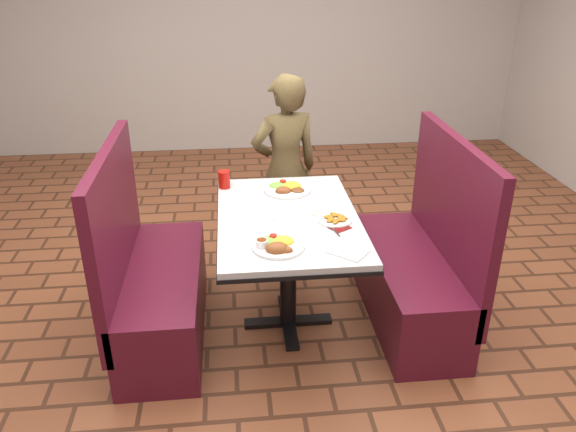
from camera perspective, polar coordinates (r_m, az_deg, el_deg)
The scene contains 14 objects.
dining_table at distance 3.26m, azimuth -0.00°, elevation -1.53°, with size 0.81×1.21×0.75m.
booth_bench_left at distance 3.44m, azimuth -13.45°, elevation -6.95°, with size 0.47×1.20×1.17m.
booth_bench_right at distance 3.58m, azimuth 12.89°, elevation -5.52°, with size 0.47×1.20×1.17m.
diner_person at distance 4.07m, azimuth -0.31°, elevation 4.76°, with size 0.50×0.33×1.38m, color brown.
near_dinner_plate at distance 2.86m, azimuth -1.10°, elevation -2.76°, with size 0.27×0.27×0.08m.
far_dinner_plate at distance 3.54m, azimuth -0.06°, elevation 2.99°, with size 0.29×0.29×0.08m.
plantain_plate at distance 3.16m, azimuth 4.79°, elevation -0.33°, with size 0.19×0.19×0.03m.
maroon_napkin at distance 3.09m, azimuth 5.17°, elevation -1.13°, with size 0.11×0.11×0.00m, color #5D0E0E.
spoon_utensil at distance 3.04m, azimuth 4.81°, elevation -1.56°, with size 0.01×0.13×0.00m, color #BABABF.
red_tumbler at distance 3.61m, azimuth -6.50°, elevation 3.72°, with size 0.07×0.07×0.11m, color red.
paper_napkin at distance 2.85m, azimuth 6.08°, elevation -3.59°, with size 0.19×0.14×0.01m, color white.
knife_utensil at distance 2.88m, azimuth -0.37°, elevation -2.97°, with size 0.01×0.15×0.00m, color silver.
fork_utensil at distance 2.85m, azimuth -2.02°, elevation -3.29°, with size 0.01×0.16×0.00m, color silver.
lettuce_shreds at distance 3.27m, azimuth 0.59°, elevation 0.50°, with size 0.28×0.32×0.00m, color #87B046, non-canonical shape.
Camera 1 is at (-0.30, -2.89, 2.13)m, focal length 35.00 mm.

